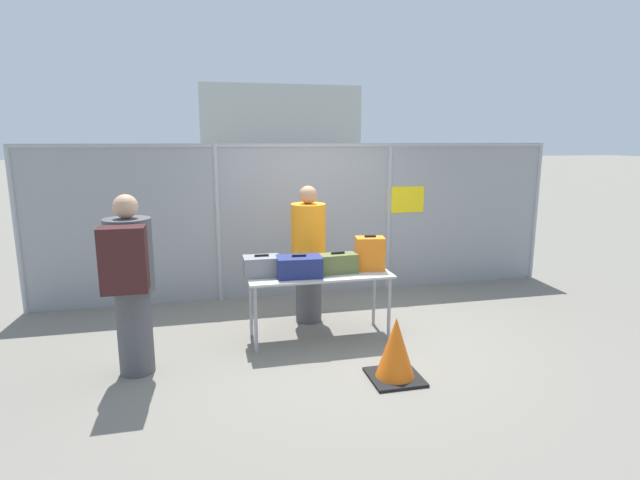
% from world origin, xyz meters
% --- Properties ---
extents(ground_plane, '(120.00, 120.00, 0.00)m').
position_xyz_m(ground_plane, '(0.00, 0.00, 0.00)').
color(ground_plane, slate).
extents(fence_section, '(7.79, 0.07, 2.24)m').
position_xyz_m(fence_section, '(0.01, 1.71, 1.17)').
color(fence_section, '#9EA0A5').
rests_on(fence_section, ground_plane).
extents(inspection_table, '(1.65, 0.64, 0.78)m').
position_xyz_m(inspection_table, '(-0.22, -0.04, 0.71)').
color(inspection_table, '#B2B2AD').
rests_on(inspection_table, ground_plane).
extents(suitcase_grey, '(0.41, 0.28, 0.24)m').
position_xyz_m(suitcase_grey, '(-0.86, 0.03, 0.89)').
color(suitcase_grey, slate).
rests_on(suitcase_grey, inspection_table).
extents(suitcase_navy, '(0.52, 0.35, 0.25)m').
position_xyz_m(suitcase_navy, '(-0.46, -0.10, 0.90)').
color(suitcase_navy, navy).
rests_on(suitcase_navy, inspection_table).
extents(suitcase_olive, '(0.45, 0.24, 0.25)m').
position_xyz_m(suitcase_olive, '(-0.00, -0.05, 0.89)').
color(suitcase_olive, '#566033').
rests_on(suitcase_olive, inspection_table).
extents(suitcase_orange, '(0.37, 0.28, 0.41)m').
position_xyz_m(suitcase_orange, '(0.41, 0.01, 0.98)').
color(suitcase_orange, orange).
rests_on(suitcase_orange, inspection_table).
extents(traveler_hooded, '(0.44, 0.69, 1.79)m').
position_xyz_m(traveler_hooded, '(-2.19, -0.53, 0.98)').
color(traveler_hooded, '#4C4C51').
rests_on(traveler_hooded, ground_plane).
extents(security_worker_near, '(0.43, 0.43, 1.74)m').
position_xyz_m(security_worker_near, '(-0.22, 0.56, 0.90)').
color(security_worker_near, '#4C4C51').
rests_on(security_worker_near, ground_plane).
extents(utility_trailer, '(3.28, 2.23, 0.60)m').
position_xyz_m(utility_trailer, '(1.41, 3.22, 0.36)').
color(utility_trailer, silver).
rests_on(utility_trailer, ground_plane).
extents(distant_hangar, '(11.54, 13.83, 6.14)m').
position_xyz_m(distant_hangar, '(4.32, 37.35, 3.07)').
color(distant_hangar, '#B2B7B2').
rests_on(distant_hangar, ground_plane).
extents(traffic_cone, '(0.50, 0.50, 0.62)m').
position_xyz_m(traffic_cone, '(0.27, -1.20, 0.29)').
color(traffic_cone, black).
rests_on(traffic_cone, ground_plane).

